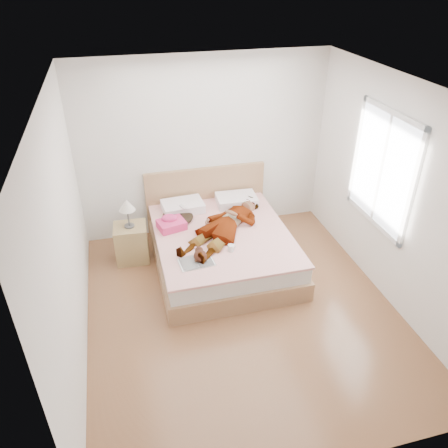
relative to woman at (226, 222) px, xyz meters
name	(u,v)px	position (x,y,z in m)	size (l,w,h in m)	color
ground	(242,309)	(-0.07, -1.02, -0.63)	(4.00, 4.00, 0.00)	#572F1B
woman	(226,222)	(0.00, 0.00, 0.00)	(0.64, 1.70, 0.23)	white
hair	(178,216)	(-0.57, 0.45, -0.08)	(0.41, 0.50, 0.07)	black
phone	(183,207)	(-0.50, 0.40, 0.08)	(0.05, 0.10, 0.01)	silver
room_shell	(382,170)	(1.71, -0.72, 0.87)	(4.00, 4.00, 4.00)	white
bed	(221,244)	(-0.07, 0.02, -0.35)	(1.80, 2.08, 1.00)	#8A5E3F
towel	(171,223)	(-0.70, 0.22, -0.04)	(0.41, 0.35, 0.18)	#DC3B5E
magazine	(196,262)	(-0.53, -0.64, -0.11)	(0.44, 0.31, 0.02)	white
coffee_mug	(231,248)	(-0.06, -0.50, -0.07)	(0.12, 0.10, 0.09)	silver
plush_toy	(200,255)	(-0.47, -0.59, -0.05)	(0.17, 0.25, 0.13)	black
nightstand	(131,240)	(-1.25, 0.35, -0.31)	(0.46, 0.42, 0.94)	olive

